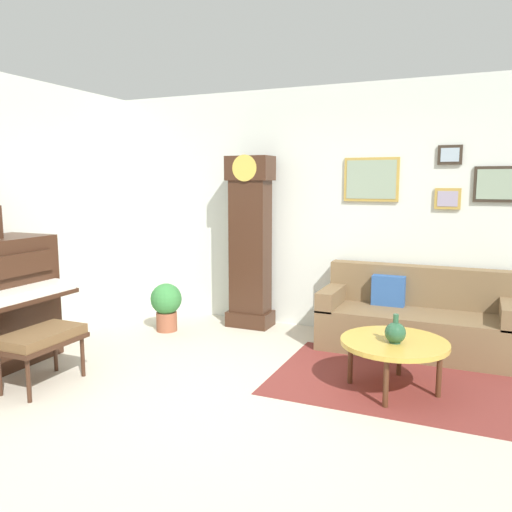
% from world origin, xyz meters
% --- Properties ---
extents(ground_plane, '(6.40, 6.00, 0.10)m').
position_xyz_m(ground_plane, '(0.00, 0.00, -0.05)').
color(ground_plane, beige).
extents(wall_back, '(5.30, 0.13, 2.80)m').
position_xyz_m(wall_back, '(0.02, 2.40, 1.40)').
color(wall_back, silver).
rests_on(wall_back, ground_plane).
extents(area_rug, '(2.10, 1.50, 0.01)m').
position_xyz_m(area_rug, '(1.28, 1.00, 0.00)').
color(area_rug, maroon).
rests_on(area_rug, ground_plane).
extents(piano_bench, '(0.42, 0.70, 0.48)m').
position_xyz_m(piano_bench, '(-1.47, -0.29, 0.41)').
color(piano_bench, '#3D2316').
rests_on(piano_bench, ground_plane).
extents(grandfather_clock, '(0.52, 0.34, 2.03)m').
position_xyz_m(grandfather_clock, '(-0.60, 2.09, 0.96)').
color(grandfather_clock, '#3D2316').
rests_on(grandfather_clock, ground_plane).
extents(couch, '(1.90, 0.80, 0.84)m').
position_xyz_m(couch, '(1.32, 1.97, 0.31)').
color(couch, brown).
rests_on(couch, ground_plane).
extents(coffee_table, '(0.88, 0.88, 0.43)m').
position_xyz_m(coffee_table, '(1.28, 0.80, 0.40)').
color(coffee_table, gold).
rests_on(coffee_table, ground_plane).
extents(green_jug, '(0.17, 0.17, 0.24)m').
position_xyz_m(green_jug, '(1.29, 0.74, 0.52)').
color(green_jug, '#234C33').
rests_on(green_jug, coffee_table).
extents(potted_plant, '(0.36, 0.36, 0.56)m').
position_xyz_m(potted_plant, '(-1.41, 1.50, 0.32)').
color(potted_plant, '#935138').
rests_on(potted_plant, ground_plane).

